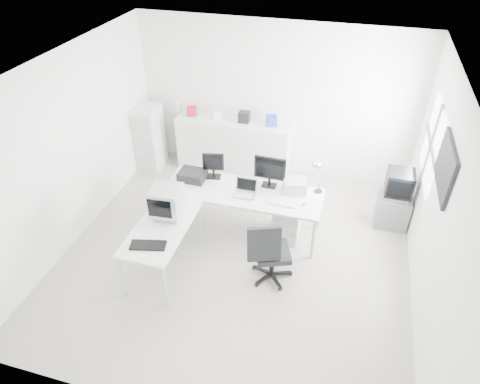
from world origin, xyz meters
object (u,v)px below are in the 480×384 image
(drawer_pedestal, at_px, (287,220))
(inkjet_printer, at_px, (192,175))
(tv_cabinet, at_px, (392,211))
(crt_tv, at_px, (399,185))
(laser_printer, at_px, (295,186))
(office_chair, at_px, (273,250))
(filing_cabinet, at_px, (149,138))
(lcd_monitor_small, at_px, (213,166))
(side_desk, at_px, (164,247))
(crt_monitor, at_px, (167,202))
(laptop, at_px, (244,189))
(lcd_monitor_large, at_px, (270,172))
(sideboard, at_px, (234,146))
(main_desk, at_px, (243,211))

(drawer_pedestal, xyz_separation_m, inkjet_printer, (-1.55, 0.05, 0.52))
(tv_cabinet, distance_m, crt_tv, 0.50)
(laser_printer, height_order, office_chair, office_chair)
(filing_cabinet, bearing_deg, lcd_monitor_small, -33.86)
(side_desk, distance_m, crt_monitor, 0.66)
(crt_tv, relative_size, filing_cabinet, 0.40)
(laptop, distance_m, office_chair, 1.05)
(laptop, bearing_deg, tv_cabinet, 21.60)
(lcd_monitor_small, distance_m, tv_cabinet, 2.95)
(tv_cabinet, bearing_deg, drawer_pedestal, -155.42)
(lcd_monitor_large, bearing_deg, laptop, -129.23)
(laser_printer, distance_m, filing_cabinet, 3.20)
(crt_monitor, distance_m, sideboard, 2.57)
(laser_printer, xyz_separation_m, tv_cabinet, (1.53, 0.55, -0.57))
(lcd_monitor_small, bearing_deg, drawer_pedestal, -20.55)
(lcd_monitor_small, height_order, laser_printer, lcd_monitor_small)
(main_desk, height_order, lcd_monitor_small, lcd_monitor_small)
(inkjet_printer, bearing_deg, lcd_monitor_small, 28.16)
(side_desk, relative_size, crt_tv, 2.80)
(inkjet_printer, relative_size, office_chair, 0.39)
(laser_printer, relative_size, office_chair, 0.33)
(drawer_pedestal, distance_m, crt_tv, 1.80)
(laptop, bearing_deg, crt_tv, 21.60)
(drawer_pedestal, distance_m, sideboard, 2.12)
(laser_printer, bearing_deg, tv_cabinet, 6.29)
(main_desk, xyz_separation_m, inkjet_printer, (-0.85, 0.10, 0.45))
(laptop, relative_size, crt_tv, 0.72)
(crt_monitor, distance_m, office_chair, 1.58)
(side_desk, bearing_deg, laptop, 48.01)
(office_chair, distance_m, filing_cabinet, 3.67)
(side_desk, height_order, laser_printer, laser_printer)
(lcd_monitor_small, height_order, crt_tv, lcd_monitor_small)
(side_desk, bearing_deg, lcd_monitor_large, 48.37)
(laser_printer, bearing_deg, office_chair, -108.16)
(crt_tv, bearing_deg, lcd_monitor_large, -164.86)
(lcd_monitor_small, xyz_separation_m, laser_printer, (1.30, -0.03, -0.11))
(main_desk, bearing_deg, laptop, -63.43)
(side_desk, relative_size, drawer_pedestal, 2.33)
(laptop, bearing_deg, main_desk, 116.80)
(lcd_monitor_large, bearing_deg, crt_monitor, -136.12)
(laser_printer, xyz_separation_m, filing_cabinet, (-2.97, 1.15, -0.22))
(laptop, xyz_separation_m, office_chair, (0.61, -0.79, -0.35))
(laser_printer, bearing_deg, filing_cabinet, 145.24)
(main_desk, distance_m, lcd_monitor_large, 0.76)
(lcd_monitor_small, height_order, office_chair, lcd_monitor_small)
(crt_monitor, xyz_separation_m, tv_cabinet, (3.13, 1.62, -0.71))
(side_desk, height_order, crt_tv, crt_tv)
(main_desk, xyz_separation_m, lcd_monitor_large, (0.35, 0.25, 0.62))
(main_desk, distance_m, drawer_pedestal, 0.71)
(inkjet_printer, xyz_separation_m, tv_cabinet, (3.13, 0.67, -0.55))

